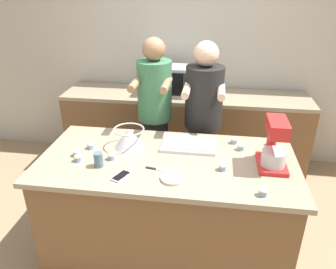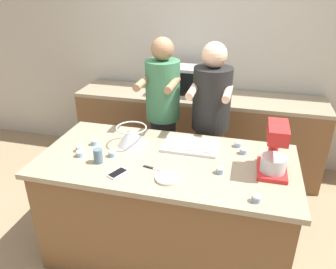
# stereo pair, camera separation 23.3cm
# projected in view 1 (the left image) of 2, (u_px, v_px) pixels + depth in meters

# --- Properties ---
(ground_plane) EXTENTS (16.00, 16.00, 0.00)m
(ground_plane) POSITION_uv_depth(u_px,v_px,m) (167.00, 250.00, 2.86)
(ground_plane) COLOR #937A5B
(back_wall) EXTENTS (10.00, 0.06, 2.70)m
(back_wall) POSITION_uv_depth(u_px,v_px,m) (189.00, 51.00, 3.87)
(back_wall) COLOR #B2ADA3
(back_wall) RESTS_ON ground_plane
(island_counter) EXTENTS (1.93, 0.94, 0.92)m
(island_counter) POSITION_uv_depth(u_px,v_px,m) (167.00, 207.00, 2.66)
(island_counter) COLOR brown
(island_counter) RESTS_ON ground_plane
(back_counter) EXTENTS (2.80, 0.60, 0.94)m
(back_counter) POSITION_uv_depth(u_px,v_px,m) (185.00, 131.00, 3.95)
(back_counter) COLOR brown
(back_counter) RESTS_ON ground_plane
(person_left) EXTENTS (0.33, 0.50, 1.69)m
(person_left) POSITION_uv_depth(u_px,v_px,m) (155.00, 122.00, 3.12)
(person_left) COLOR #232328
(person_left) RESTS_ON ground_plane
(person_right) EXTENTS (0.35, 0.51, 1.67)m
(person_right) POSITION_uv_depth(u_px,v_px,m) (203.00, 127.00, 3.07)
(person_right) COLOR brown
(person_right) RESTS_ON ground_plane
(stand_mixer) EXTENTS (0.20, 0.30, 0.36)m
(stand_mixer) POSITION_uv_depth(u_px,v_px,m) (274.00, 146.00, 2.29)
(stand_mixer) COLOR red
(stand_mixer) RESTS_ON island_counter
(mixing_bowl) EXTENTS (0.25, 0.25, 0.16)m
(mixing_bowl) POSITION_uv_depth(u_px,v_px,m) (129.00, 137.00, 2.59)
(mixing_bowl) COLOR #BCBCC1
(mixing_bowl) RESTS_ON island_counter
(baking_tray) EXTENTS (0.43, 0.30, 0.04)m
(baking_tray) POSITION_uv_depth(u_px,v_px,m) (189.00, 144.00, 2.64)
(baking_tray) COLOR silver
(baking_tray) RESTS_ON island_counter
(microwave_oven) EXTENTS (0.56, 0.33, 0.32)m
(microwave_oven) POSITION_uv_depth(u_px,v_px,m) (172.00, 80.00, 3.69)
(microwave_oven) COLOR #B7B7BC
(microwave_oven) RESTS_ON back_counter
(cell_phone) EXTENTS (0.12, 0.16, 0.01)m
(cell_phone) POSITION_uv_depth(u_px,v_px,m) (121.00, 176.00, 2.24)
(cell_phone) COLOR silver
(cell_phone) RESTS_ON island_counter
(drinking_glass) EXTENTS (0.07, 0.07, 0.11)m
(drinking_glass) POSITION_uv_depth(u_px,v_px,m) (98.00, 160.00, 2.34)
(drinking_glass) COLOR slate
(drinking_glass) RESTS_ON island_counter
(small_plate) EXTENTS (0.16, 0.16, 0.02)m
(small_plate) POSITION_uv_depth(u_px,v_px,m) (173.00, 178.00, 2.20)
(small_plate) COLOR beige
(small_plate) RESTS_ON island_counter
(knife) EXTENTS (0.22, 0.06, 0.01)m
(knife) POSITION_uv_depth(u_px,v_px,m) (158.00, 170.00, 2.31)
(knife) COLOR #BCBCC1
(knife) RESTS_ON island_counter
(cupcake_0) EXTENTS (0.06, 0.06, 0.06)m
(cupcake_0) POSITION_uv_depth(u_px,v_px,m) (270.00, 142.00, 2.64)
(cupcake_0) COLOR #759EC6
(cupcake_0) RESTS_ON island_counter
(cupcake_1) EXTENTS (0.06, 0.06, 0.06)m
(cupcake_1) POSITION_uv_depth(u_px,v_px,m) (78.00, 158.00, 2.41)
(cupcake_1) COLOR #759EC6
(cupcake_1) RESTS_ON island_counter
(cupcake_2) EXTENTS (0.06, 0.06, 0.06)m
(cupcake_2) POSITION_uv_depth(u_px,v_px,m) (234.00, 140.00, 2.67)
(cupcake_2) COLOR #759EC6
(cupcake_2) RESTS_ON island_counter
(cupcake_3) EXTENTS (0.06, 0.06, 0.06)m
(cupcake_3) POSITION_uv_depth(u_px,v_px,m) (241.00, 147.00, 2.57)
(cupcake_3) COLOR #759EC6
(cupcake_3) RESTS_ON island_counter
(cupcake_4) EXTENTS (0.06, 0.06, 0.06)m
(cupcake_4) POSITION_uv_depth(u_px,v_px,m) (111.00, 156.00, 2.44)
(cupcake_4) COLOR #759EC6
(cupcake_4) RESTS_ON island_counter
(cupcake_5) EXTENTS (0.06, 0.06, 0.06)m
(cupcake_5) POSITION_uv_depth(u_px,v_px,m) (222.00, 167.00, 2.30)
(cupcake_5) COLOR #759EC6
(cupcake_5) RESTS_ON island_counter
(cupcake_6) EXTENTS (0.06, 0.06, 0.06)m
(cupcake_6) POSITION_uv_depth(u_px,v_px,m) (263.00, 192.00, 2.03)
(cupcake_6) COLOR #759EC6
(cupcake_6) RESTS_ON island_counter
(cupcake_7) EXTENTS (0.06, 0.06, 0.06)m
(cupcake_7) POSITION_uv_depth(u_px,v_px,m) (91.00, 145.00, 2.59)
(cupcake_7) COLOR #759EC6
(cupcake_7) RESTS_ON island_counter
(cupcake_8) EXTENTS (0.06, 0.06, 0.06)m
(cupcake_8) POSITION_uv_depth(u_px,v_px,m) (76.00, 153.00, 2.48)
(cupcake_8) COLOR #759EC6
(cupcake_8) RESTS_ON island_counter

